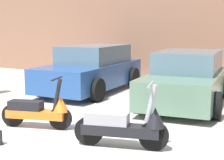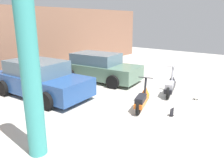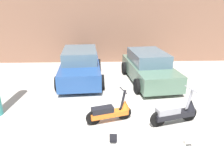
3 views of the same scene
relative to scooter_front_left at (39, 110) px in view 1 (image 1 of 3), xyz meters
The scene contains 6 objects.
ground_plane 0.90m from the scooter_front_left, 56.04° to the right, with size 28.00×28.00×0.00m, color beige.
wall_back 7.17m from the scooter_front_left, 86.25° to the left, with size 19.60×0.12×3.64m, color #845B47.
scooter_front_left is the anchor object (origin of this frame).
scooter_front_right 1.98m from the scooter_front_left, ahead, with size 1.54×0.72×1.10m.
car_rear_left 4.16m from the scooter_front_left, 108.41° to the left, with size 2.24×4.27×1.41m.
car_rear_center 4.02m from the scooter_front_left, 62.55° to the left, with size 2.30×4.18×1.36m.
Camera 1 is at (3.99, -4.30, 1.96)m, focal length 55.00 mm.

